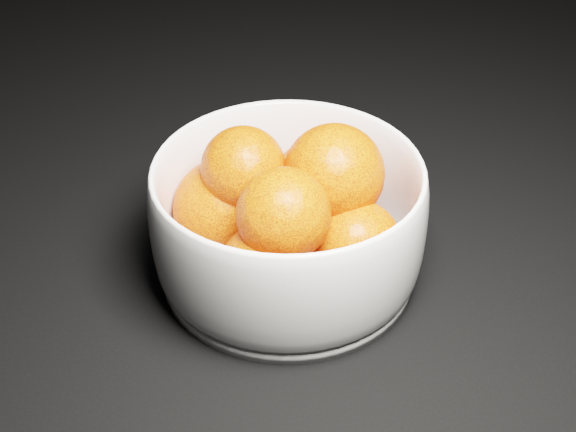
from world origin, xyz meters
The scene contains 3 objects.
ground centered at (0.00, 0.00, 0.00)m, with size 3.00×3.00×0.00m, color black.
bowl centered at (0.25, -0.20, 0.05)m, with size 0.21×0.21×0.10m.
orange_pile centered at (0.25, -0.20, 0.06)m, with size 0.18×0.17×0.12m.
Camera 1 is at (0.55, -0.57, 0.42)m, focal length 50.00 mm.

